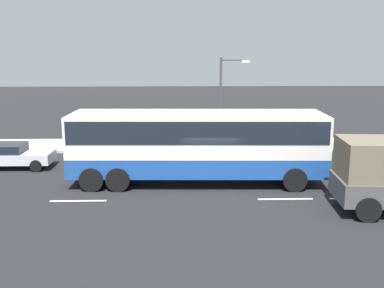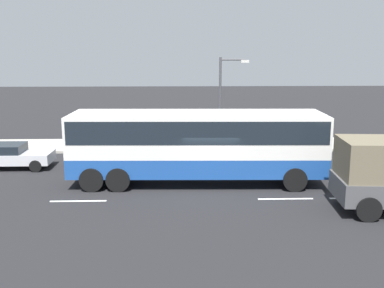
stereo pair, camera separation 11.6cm
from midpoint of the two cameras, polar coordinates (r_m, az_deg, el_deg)
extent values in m
plane|color=black|center=(21.81, 2.29, -5.29)|extent=(120.00, 120.00, 0.00)
cube|color=#A8A399|center=(30.80, 1.13, -0.10)|extent=(80.00, 4.00, 0.15)
cube|color=white|center=(20.36, -13.80, -6.87)|extent=(2.40, 0.16, 0.01)
cube|color=white|center=(20.44, 11.66, -6.70)|extent=(2.40, 0.16, 0.01)
cube|color=white|center=(21.37, 19.91, -6.36)|extent=(2.40, 0.16, 0.01)
cube|color=#1E4C9E|center=(21.93, 0.80, -2.47)|extent=(12.12, 2.79, 0.90)
cube|color=white|center=(21.63, 0.82, 1.16)|extent=(12.12, 2.79, 1.92)
cube|color=black|center=(21.58, 0.82, 1.89)|extent=(11.88, 2.81, 1.06)
cube|color=black|center=(22.49, 16.22, 1.35)|extent=(0.19, 2.24, 1.54)
cube|color=white|center=(21.46, 0.82, 3.84)|extent=(11.63, 2.63, 0.12)
cylinder|color=black|center=(23.64, 11.57, -2.80)|extent=(1.11, 0.33, 1.10)
cylinder|color=black|center=(21.44, 12.78, -4.35)|extent=(1.11, 0.33, 1.10)
cylinder|color=black|center=(23.41, -8.15, -2.82)|extent=(1.11, 0.33, 1.10)
cylinder|color=black|center=(21.19, -9.04, -4.39)|extent=(1.11, 0.33, 1.10)
cylinder|color=black|center=(23.61, -11.04, -2.79)|extent=(1.11, 0.33, 1.10)
cylinder|color=black|center=(21.41, -12.22, -4.35)|extent=(1.11, 0.33, 1.10)
cylinder|color=black|center=(20.75, 19.12, -5.46)|extent=(0.98, 0.35, 0.96)
cylinder|color=black|center=(18.59, 21.18, -7.59)|extent=(0.98, 0.35, 0.96)
cube|color=silver|center=(26.90, -21.67, -1.53)|extent=(4.73, 1.81, 0.56)
cube|color=black|center=(26.95, -22.63, -0.47)|extent=(2.60, 1.66, 0.46)
cylinder|color=black|center=(27.23, -17.64, -1.70)|extent=(0.64, 0.20, 0.64)
cylinder|color=black|center=(25.63, -18.67, -2.59)|extent=(0.64, 0.20, 0.64)
cylinder|color=brown|center=(30.64, -6.35, 0.70)|extent=(0.14, 0.14, 0.83)
cylinder|color=brown|center=(30.48, -6.34, 0.64)|extent=(0.14, 0.14, 0.83)
cylinder|color=#2672B2|center=(30.43, -6.37, 2.00)|extent=(0.32, 0.32, 0.62)
sphere|color=tan|center=(30.36, -6.39, 2.79)|extent=(0.22, 0.22, 0.22)
cylinder|color=#47474C|center=(28.85, 3.68, 5.00)|extent=(0.16, 0.16, 5.73)
cylinder|color=#47474C|center=(28.74, 5.27, 10.38)|extent=(1.50, 0.10, 0.10)
cube|color=silver|center=(28.84, 6.77, 10.15)|extent=(0.50, 0.24, 0.16)
camera|label=1|loc=(0.06, 90.15, -0.03)|focal=42.98mm
camera|label=2|loc=(0.06, -89.85, 0.03)|focal=42.98mm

